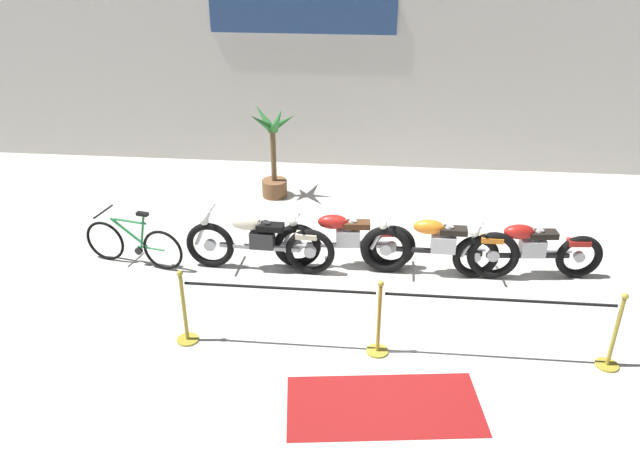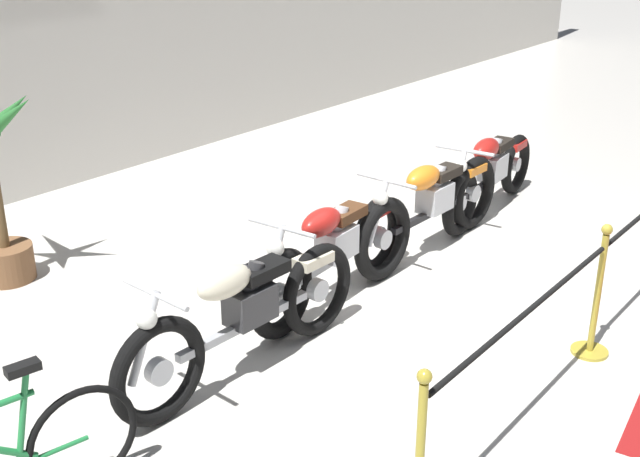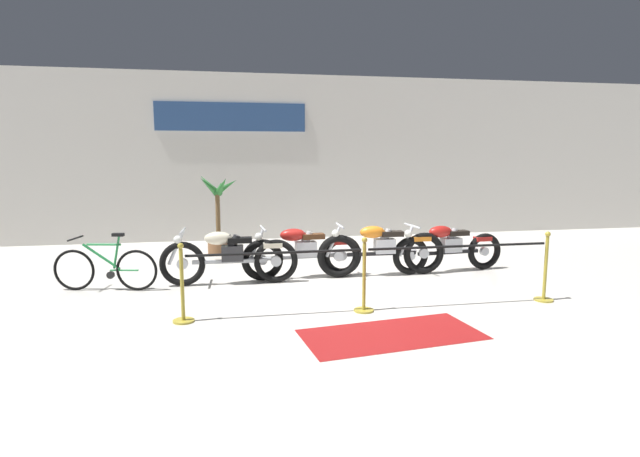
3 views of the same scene
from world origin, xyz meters
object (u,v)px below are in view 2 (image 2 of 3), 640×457
object	(u,v)px
motorcycle_red_1	(333,252)
motorcycle_red_3	(490,173)
motorcycle_orange_2	(431,206)
stanchion_far_left	(546,324)
motorcycle_cream_0	(244,314)
stanchion_mid_left	(595,311)

from	to	relation	value
motorcycle_red_1	motorcycle_red_3	size ratio (longest dim) A/B	0.97
motorcycle_red_1	motorcycle_orange_2	world-z (taller)	motorcycle_orange_2
stanchion_far_left	motorcycle_cream_0	bearing A→B (deg)	115.94
motorcycle_cream_0	motorcycle_orange_2	xyz separation A→B (m)	(2.71, 0.12, -0.01)
stanchion_far_left	stanchion_mid_left	distance (m)	0.99
motorcycle_red_1	stanchion_mid_left	size ratio (longest dim) A/B	2.07
motorcycle_red_1	stanchion_mid_left	distance (m)	2.13
motorcycle_orange_2	motorcycle_red_3	world-z (taller)	motorcycle_orange_2
motorcycle_cream_0	motorcycle_red_3	size ratio (longest dim) A/B	1.03
motorcycle_red_1	stanchion_far_left	size ratio (longest dim) A/B	0.41
motorcycle_cream_0	stanchion_mid_left	bearing A→B (deg)	-45.07
motorcycle_red_1	motorcycle_red_3	xyz separation A→B (m)	(2.74, -0.02, -0.01)
motorcycle_cream_0	stanchion_mid_left	distance (m)	2.61
stanchion_mid_left	motorcycle_red_1	bearing A→B (deg)	105.18
motorcycle_orange_2	stanchion_far_left	distance (m)	2.68
motorcycle_red_3	stanchion_mid_left	xyz separation A→B (m)	(-2.19, -2.03, -0.10)
motorcycle_red_1	motorcycle_red_3	distance (m)	2.74
motorcycle_cream_0	stanchion_mid_left	xyz separation A→B (m)	(1.84, -1.85, -0.12)
motorcycle_red_3	stanchion_mid_left	bearing A→B (deg)	-137.17
motorcycle_cream_0	motorcycle_red_1	size ratio (longest dim) A/B	1.06
motorcycle_red_3	stanchion_far_left	bearing A→B (deg)	-147.07
motorcycle_red_3	motorcycle_orange_2	bearing A→B (deg)	-177.24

